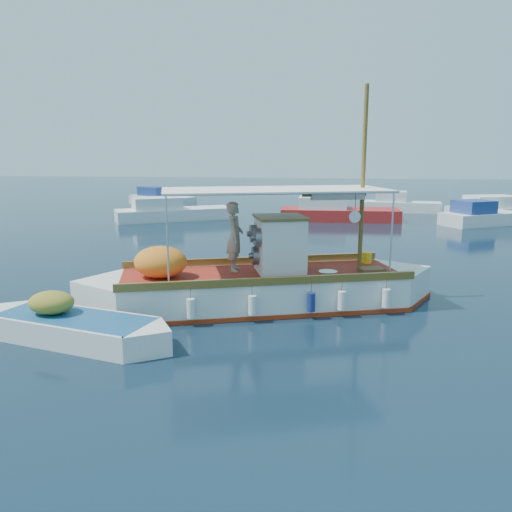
# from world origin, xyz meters

# --- Properties ---
(ground) EXTENTS (160.00, 160.00, 0.00)m
(ground) POSITION_xyz_m (0.00, 0.00, 0.00)
(ground) COLOR black
(ground) RESTS_ON ground
(fishing_caique) EXTENTS (10.39, 5.42, 6.70)m
(fishing_caique) POSITION_xyz_m (-0.82, -0.23, 0.60)
(fishing_caique) COLOR white
(fishing_caique) RESTS_ON ground
(dinghy) EXTENTS (5.37, 2.40, 1.34)m
(dinghy) POSITION_xyz_m (-4.92, -3.78, 0.28)
(dinghy) COLOR white
(dinghy) RESTS_ON ground
(bg_boat_nw) EXTENTS (7.97, 6.00, 1.80)m
(bg_boat_nw) POSITION_xyz_m (-9.72, 18.23, 0.49)
(bg_boat_nw) COLOR silver
(bg_boat_nw) RESTS_ON ground
(bg_boat_n) EXTENTS (8.06, 3.09, 1.80)m
(bg_boat_n) POSITION_xyz_m (1.50, 20.06, 0.49)
(bg_boat_n) COLOR #A81E1C
(bg_boat_n) RESTS_ON ground
(bg_boat_ne) EXTENTS (5.70, 4.59, 1.80)m
(bg_boat_ne) POSITION_xyz_m (10.64, 19.04, 0.49)
(bg_boat_ne) COLOR silver
(bg_boat_ne) RESTS_ON ground
(bg_boat_e) EXTENTS (8.48, 4.79, 1.80)m
(bg_boat_e) POSITION_xyz_m (13.23, 22.91, 0.49)
(bg_boat_e) COLOR silver
(bg_boat_e) RESTS_ON ground
(bg_boat_far_w) EXTENTS (6.59, 4.87, 1.80)m
(bg_boat_far_w) POSITION_xyz_m (-13.99, 28.22, 0.49)
(bg_boat_far_w) COLOR silver
(bg_boat_far_w) RESTS_ON ground
(bg_boat_far_n) EXTENTS (6.01, 2.81, 1.80)m
(bg_boat_far_n) POSITION_xyz_m (6.47, 25.91, 0.49)
(bg_boat_far_n) COLOR silver
(bg_boat_far_n) RESTS_ON ground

